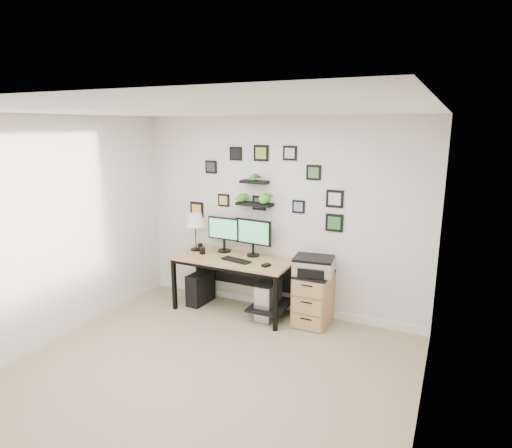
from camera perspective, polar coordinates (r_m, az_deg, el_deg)
The scene contains 14 objects.
room at distance 6.07m, azimuth 2.75°, elevation -10.56°, with size 4.00×4.00×4.00m.
desk at distance 5.77m, azimuth -2.63°, elevation -5.68°, with size 1.60×0.70×0.75m.
monitor_left at distance 5.94m, azimuth -4.31°, elevation -1.04°, with size 0.48×0.19×0.49m.
monitor_right at distance 5.72m, azimuth -0.42°, elevation -1.40°, with size 0.55×0.19×0.51m.
keyboard at distance 5.60m, azimuth -2.67°, elevation -4.85°, with size 0.41×0.13×0.02m, color black.
mouse at distance 5.38m, azimuth 1.36°, elevation -5.52°, with size 0.07×0.11×0.03m, color black.
table_lamp at distance 6.03m, azimuth -8.10°, elevation 0.43°, with size 0.26×0.26×0.53m.
mug at distance 5.93m, azimuth -7.15°, elevation -3.54°, with size 0.08×0.08×0.09m, color black.
pen_cup at distance 6.12m, azimuth -7.45°, elevation -3.00°, with size 0.07×0.07×0.09m, color black.
pc_tower_black at distance 6.19m, azimuth -7.40°, elevation -8.45°, with size 0.20×0.44×0.44m, color black.
pc_tower_grey at distance 5.72m, azimuth 1.65°, elevation -10.01°, with size 0.23×0.49×0.48m.
file_cabinet at distance 5.54m, azimuth 7.61°, elevation -9.84°, with size 0.43×0.53×0.67m.
printer at distance 5.37m, azimuth 7.69°, elevation -5.52°, with size 0.52×0.44×0.22m.
wall_decor at distance 5.67m, azimuth 0.48°, elevation 4.65°, with size 2.26×0.18×1.06m.
Camera 1 is at (2.12, -3.15, 2.48)m, focal length 30.00 mm.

